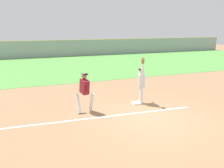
% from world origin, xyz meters
% --- Properties ---
extents(ground_plane, '(70.78, 70.78, 0.00)m').
position_xyz_m(ground_plane, '(0.00, 0.00, 0.00)').
color(ground_plane, '#936D4C').
extents(outfield_grass, '(50.51, 14.93, 0.01)m').
position_xyz_m(outfield_grass, '(0.00, 14.75, 0.01)').
color(outfield_grass, '#549342').
rests_on(outfield_grass, ground_plane).
extents(chalk_foul_line, '(11.98, 0.89, 0.01)m').
position_xyz_m(chalk_foul_line, '(-3.66, 1.02, 0.00)').
color(chalk_foul_line, white).
rests_on(chalk_foul_line, ground_plane).
extents(first_base, '(0.39, 0.39, 0.08)m').
position_xyz_m(first_base, '(0.34, 1.92, 0.04)').
color(first_base, white).
rests_on(first_base, ground_plane).
extents(fielder, '(0.39, 0.88, 2.28)m').
position_xyz_m(fielder, '(0.55, 1.89, 1.12)').
color(fielder, silver).
rests_on(fielder, ground_plane).
extents(runner, '(0.81, 0.84, 1.72)m').
position_xyz_m(runner, '(-2.28, 1.72, 1.00)').
color(runner, white).
rests_on(runner, ground_plane).
extents(baseball, '(0.07, 0.07, 0.07)m').
position_xyz_m(baseball, '(0.46, 1.73, 1.72)').
color(baseball, white).
extents(outfield_fence, '(50.59, 0.08, 2.07)m').
position_xyz_m(outfield_fence, '(0.00, 22.21, 1.03)').
color(outfield_fence, '#93999E').
rests_on(outfield_fence, ground_plane).
extents(parked_car_red, '(4.55, 2.42, 1.25)m').
position_xyz_m(parked_car_red, '(-1.36, 24.96, 0.67)').
color(parked_car_red, '#B21E1E').
rests_on(parked_car_red, ground_plane).
extents(parked_car_green, '(4.48, 2.28, 1.25)m').
position_xyz_m(parked_car_green, '(3.93, 25.14, 0.67)').
color(parked_car_green, '#1E6B33').
rests_on(parked_car_green, ground_plane).
extents(parked_car_silver, '(4.46, 2.23, 1.25)m').
position_xyz_m(parked_car_silver, '(8.72, 25.24, 0.67)').
color(parked_car_silver, '#B7B7BC').
rests_on(parked_car_silver, ground_plane).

